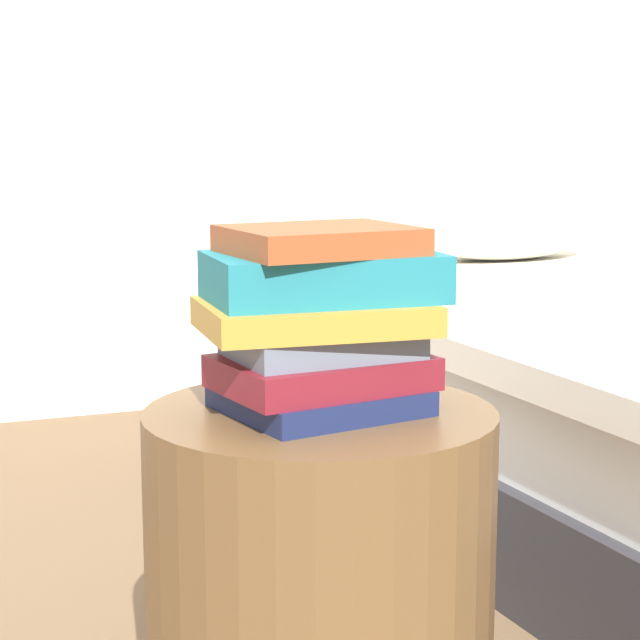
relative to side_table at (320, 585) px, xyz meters
The scene contains 7 objects.
side_table is the anchor object (origin of this frame).
book_navy 0.25m from the side_table, 60.30° to the left, with size 0.23×0.21×0.03m, color #19234C.
book_maroon 0.29m from the side_table, 108.31° to the right, with size 0.26×0.18×0.04m, color maroon.
book_slate 0.33m from the side_table, 68.24° to the right, with size 0.23×0.16×0.03m, color slate.
book_ochre 0.36m from the side_table, 148.96° to the right, with size 0.28×0.20×0.04m, color #B7842D.
book_teal 0.41m from the side_table, 40.81° to the left, with size 0.29×0.17×0.06m, color #1E727F.
book_rust 0.46m from the side_table, 131.80° to the left, with size 0.23×0.18×0.03m, color #994723.
Camera 1 is at (-0.53, -1.36, 0.85)m, focal length 65.09 mm.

